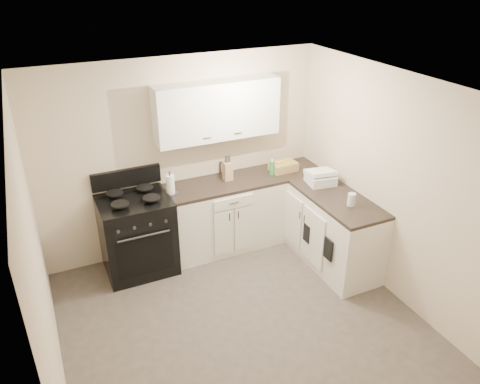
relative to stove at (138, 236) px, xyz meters
name	(u,v)px	position (x,y,z in m)	size (l,w,h in m)	color
floor	(243,325)	(0.73, -1.48, -0.46)	(3.60, 3.60, 0.00)	#473F38
ceiling	(244,93)	(0.73, -1.48, 2.04)	(3.60, 3.60, 0.00)	white
wall_back	(182,157)	(0.73, 0.32, 0.79)	(3.60, 3.60, 0.00)	beige
wall_right	(394,188)	(2.53, -1.48, 0.79)	(3.60, 3.60, 0.00)	beige
wall_left	(39,272)	(-1.07, -1.48, 0.79)	(3.60, 3.60, 0.00)	beige
wall_front	(366,357)	(0.73, -3.28, 0.79)	(3.60, 3.60, 0.00)	beige
base_cabinets_back	(224,216)	(1.15, 0.02, -0.01)	(1.55, 0.60, 0.90)	white
base_cabinets_right	(321,221)	(2.23, -0.63, -0.01)	(0.60, 1.90, 0.90)	white
countertop_back	(223,184)	(1.15, 0.02, 0.46)	(1.55, 0.60, 0.04)	black
countertop_right	(324,189)	(2.23, -0.63, 0.46)	(0.60, 1.90, 0.04)	black
upper_cabinets	(217,110)	(1.15, 0.18, 1.38)	(1.55, 0.30, 0.70)	white
stove	(138,236)	(0.00, 0.00, 0.00)	(0.83, 0.71, 1.01)	black
knife_block	(228,171)	(1.24, 0.08, 0.60)	(0.11, 0.10, 0.24)	tan
paper_towel	(170,185)	(0.46, 0.00, 0.60)	(0.10, 0.10, 0.24)	white
soap_bottle	(272,168)	(1.83, -0.01, 0.57)	(0.06, 0.06, 0.19)	#399449
picture_frame	(225,167)	(1.28, 0.28, 0.56)	(0.13, 0.02, 0.16)	black
wicker_basket	(283,166)	(2.02, 0.03, 0.54)	(0.34, 0.23, 0.11)	tan
countertop_grill	(321,179)	(2.25, -0.51, 0.54)	(0.33, 0.30, 0.12)	white
glass_jar	(351,199)	(2.24, -1.15, 0.55)	(0.09, 0.09, 0.15)	silver
oven_mitt_near	(328,249)	(1.91, -1.26, 0.04)	(0.02, 0.15, 0.26)	black
oven_mitt_far	(307,233)	(1.91, -0.80, -0.01)	(0.02, 0.13, 0.23)	black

